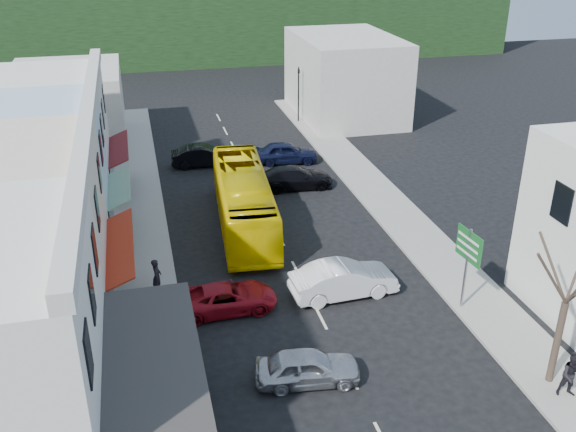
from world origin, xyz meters
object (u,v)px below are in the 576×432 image
(direction_sign, at_px, (466,270))
(bus, at_px, (244,201))
(car_silver, at_px, (308,367))
(traffic_signal, at_px, (298,95))
(car_red, at_px, (227,297))
(pedestrian_left, at_px, (157,277))
(street_tree, at_px, (566,303))
(car_white, at_px, (343,282))
(pedestrian_right, at_px, (572,377))

(direction_sign, bearing_deg, bus, 120.77)
(car_silver, distance_m, traffic_signal, 34.15)
(car_red, relative_size, traffic_signal, 0.96)
(car_red, relative_size, pedestrian_left, 2.71)
(car_silver, distance_m, direction_sign, 8.84)
(traffic_signal, bearing_deg, direction_sign, 69.44)
(car_red, bearing_deg, street_tree, -126.35)
(car_white, relative_size, direction_sign, 1.09)
(car_red, bearing_deg, car_silver, -159.52)
(bus, xyz_separation_m, car_red, (-2.31, -8.40, -0.85))
(pedestrian_left, distance_m, traffic_signal, 28.83)
(car_white, distance_m, car_red, 5.52)
(direction_sign, height_order, traffic_signal, traffic_signal)
(pedestrian_right, bearing_deg, bus, 133.94)
(bus, bearing_deg, street_tree, -56.99)
(direction_sign, relative_size, street_tree, 0.56)
(bus, relative_size, car_white, 2.64)
(street_tree, bearing_deg, car_silver, 165.76)
(car_white, relative_size, car_red, 0.96)
(street_tree, relative_size, traffic_signal, 1.52)
(pedestrian_left, bearing_deg, car_red, -115.93)
(car_white, bearing_deg, car_red, 86.09)
(car_red, relative_size, street_tree, 0.63)
(car_red, distance_m, pedestrian_right, 14.42)
(traffic_signal, bearing_deg, pedestrian_left, 41.84)
(pedestrian_left, bearing_deg, traffic_signal, -20.13)
(pedestrian_right, xyz_separation_m, traffic_signal, (-0.90, 36.29, 1.40))
(bus, height_order, pedestrian_left, bus)
(pedestrian_right, bearing_deg, street_tree, 116.80)
(car_silver, xyz_separation_m, pedestrian_left, (-5.19, 7.63, 0.30))
(car_red, height_order, direction_sign, direction_sign)
(car_red, bearing_deg, pedestrian_right, -128.93)
(car_red, xyz_separation_m, street_tree, (11.21, -7.94, 2.94))
(street_tree, bearing_deg, traffic_signal, 91.17)
(pedestrian_right, distance_m, direction_sign, 6.55)
(bus, xyz_separation_m, car_white, (3.20, -8.45, -0.85))
(street_tree, xyz_separation_m, traffic_signal, (-0.73, 35.37, -1.24))
(bus, relative_size, traffic_signal, 2.42)
(pedestrian_right, bearing_deg, car_red, 158.34)
(car_silver, height_order, pedestrian_left, pedestrian_left)
(pedestrian_left, relative_size, direction_sign, 0.42)
(pedestrian_right, bearing_deg, car_white, 139.88)
(car_silver, height_order, pedestrian_right, pedestrian_right)
(bus, xyz_separation_m, direction_sign, (8.05, -10.86, 0.48))
(pedestrian_right, height_order, direction_sign, direction_sign)
(car_silver, bearing_deg, direction_sign, -61.34)
(car_white, distance_m, pedestrian_right, 10.58)
(pedestrian_left, relative_size, traffic_signal, 0.35)
(bus, relative_size, car_red, 2.52)
(car_red, bearing_deg, pedestrian_left, 55.33)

